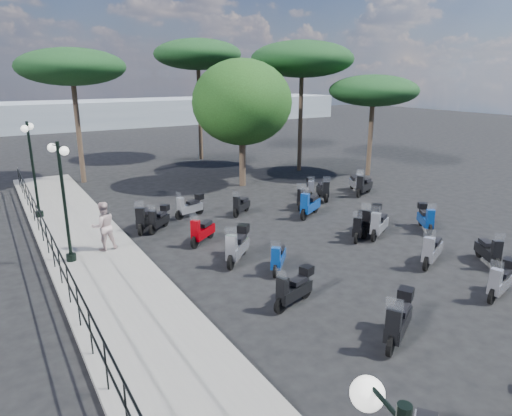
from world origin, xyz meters
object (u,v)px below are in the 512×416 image
scooter_10 (241,206)px  scooter_13 (371,221)px  pine_0 (198,55)px  scooter_20 (323,191)px  scooter_1 (398,321)px  scooter_7 (278,258)px  scooter_4 (159,219)px  scooter_17 (501,281)px  scooter_14 (310,205)px  broadleaf_tree (242,102)px  pine_1 (302,59)px  lamp_post_2 (32,164)px  scooter_18 (359,227)px  scooter_19 (379,225)px  scooter_24 (489,252)px  scooter_25 (426,219)px  scooter_27 (364,186)px  scooter_9 (190,207)px  scooter_2 (237,246)px  scooter_6 (294,289)px  lamp_post_1 (64,195)px  scooter_3 (144,219)px  scooter_26 (356,183)px  pine_3 (373,91)px  scooter_15 (303,199)px  pedestrian_far (103,226)px  scooter_8 (202,232)px  scooter_12 (432,251)px  scooter_21 (310,188)px  pine_2 (71,67)px

scooter_10 → scooter_13: (3.09, -4.85, 0.12)m
pine_0 → scooter_20: bearing=-87.8°
scooter_1 → scooter_7: (-0.19, 4.77, -0.11)m
scooter_4 → scooter_20: bearing=-129.9°
scooter_17 → scooter_14: bearing=-13.9°
broadleaf_tree → pine_1: 6.00m
lamp_post_2 → broadleaf_tree: size_ratio=0.59×
scooter_10 → scooter_18: size_ratio=0.97×
scooter_19 → scooter_20: bearing=-46.0°
scooter_24 → scooter_25: size_ratio=1.00×
lamp_post_2 → scooter_7: bearing=-41.4°
scooter_14 → pine_0: pine_0 is taller
scooter_27 → scooter_9: bearing=58.0°
scooter_10 → pine_0: (4.21, 13.54, 6.90)m
scooter_2 → scooter_19: scooter_2 is taller
scooter_6 → scooter_20: scooter_20 is taller
lamp_post_1 → broadleaf_tree: (10.29, 6.78, 2.18)m
scooter_3 → scooter_19: 9.22m
scooter_14 → scooter_26: (4.77, 2.22, -0.04)m
scooter_14 → pine_3: pine_3 is taller
scooter_15 → scooter_13: bearing=142.5°
scooter_6 → pedestrian_far: bearing=10.7°
lamp_post_2 → scooter_8: (4.82, -6.18, -2.01)m
scooter_9 → scooter_14: size_ratio=0.91×
pine_3 → scooter_19: bearing=-132.3°
scooter_12 → scooter_13: bearing=-32.8°
scooter_8 → scooter_10: size_ratio=1.07×
scooter_9 → scooter_15: size_ratio=1.13×
pedestrian_far → scooter_6: bearing=114.1°
scooter_15 → scooter_26: (4.20, 1.00, 0.02)m
pine_0 → pine_3: 12.48m
lamp_post_1 → scooter_2: bearing=-42.9°
scooter_10 → scooter_6: bearing=125.5°
scooter_14 → scooter_21: 3.37m
scooter_1 → scooter_17: scooter_1 is taller
scooter_13 → pine_2: (-7.82, 15.09, 5.86)m
lamp_post_2 → scooter_10: lamp_post_2 is taller
scooter_8 → scooter_12: size_ratio=0.84×
pine_3 → scooter_15: bearing=-154.2°
scooter_18 → broadleaf_tree: size_ratio=0.19×
pine_3 → scooter_14: bearing=-149.2°
scooter_10 → scooter_17: size_ratio=0.81×
scooter_2 → pine_3: (13.50, 7.76, 4.53)m
scooter_2 → scooter_12: 6.38m
scooter_18 → scooter_25: size_ratio=0.94×
scooter_9 → scooter_25: 9.85m
scooter_4 → pine_0: (8.07, 13.69, 6.86)m
scooter_21 → lamp_post_2: bearing=18.7°
scooter_13 → scooter_27: 6.04m
scooter_3 → scooter_24: 12.59m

